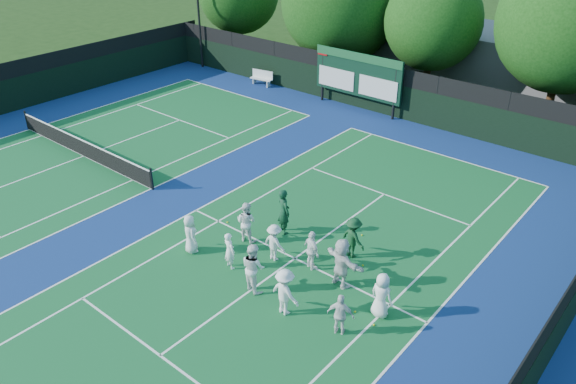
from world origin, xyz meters
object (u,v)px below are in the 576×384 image
Objects in this scene: scoreboard at (358,75)px; coach_left at (284,211)px; bench at (262,77)px; tennis_net at (82,147)px.

coach_left is at bearing -67.73° from scoreboard.
bench is (-7.60, -0.21, -1.64)m from scoreboard.
scoreboard is at bearing 64.40° from tennis_net.
tennis_net is 12.55m from coach_left.
scoreboard is 0.53× the size of tennis_net.
tennis_net is at bearing 28.23° from coach_left.
coach_left reaches higher than bench.
tennis_net is at bearing -87.54° from bench.
scoreboard reaches higher than coach_left.
tennis_net is 6.76× the size of bench.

